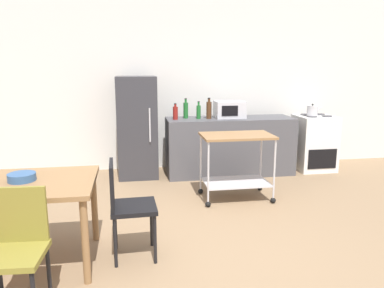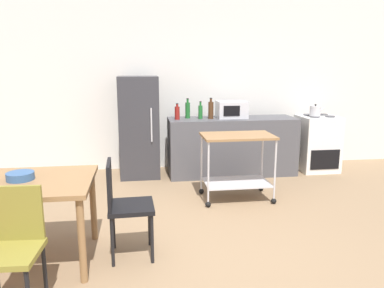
% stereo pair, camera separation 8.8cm
% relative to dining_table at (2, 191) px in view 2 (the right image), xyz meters
% --- Properties ---
extents(ground_plane, '(12.00, 12.00, 0.00)m').
position_rel_dining_table_xyz_m(ground_plane, '(1.71, -0.13, -0.67)').
color(ground_plane, '#8C7051').
extents(back_wall, '(8.40, 0.12, 2.90)m').
position_rel_dining_table_xyz_m(back_wall, '(1.71, 3.07, 0.78)').
color(back_wall, silver).
rests_on(back_wall, ground_plane).
extents(kitchen_counter, '(2.00, 0.64, 0.90)m').
position_rel_dining_table_xyz_m(kitchen_counter, '(2.61, 2.47, -0.22)').
color(kitchen_counter, '#4C4C51').
rests_on(kitchen_counter, ground_plane).
extents(dining_table, '(1.50, 0.90, 0.75)m').
position_rel_dining_table_xyz_m(dining_table, '(0.00, 0.00, 0.00)').
color(dining_table, olive).
rests_on(dining_table, ground_plane).
extents(chair_black, '(0.41, 0.41, 0.89)m').
position_rel_dining_table_xyz_m(chair_black, '(1.01, -0.01, -0.15)').
color(chair_black, black).
rests_on(chair_black, ground_plane).
extents(chair_olive, '(0.43, 0.43, 0.89)m').
position_rel_dining_table_xyz_m(chair_olive, '(0.27, -0.70, -0.15)').
color(chair_olive, olive).
rests_on(chair_olive, ground_plane).
extents(stove_oven, '(0.60, 0.61, 0.92)m').
position_rel_dining_table_xyz_m(stove_oven, '(4.06, 2.49, -0.22)').
color(stove_oven, white).
rests_on(stove_oven, ground_plane).
extents(refrigerator, '(0.60, 0.63, 1.55)m').
position_rel_dining_table_xyz_m(refrigerator, '(1.16, 2.57, 0.10)').
color(refrigerator, '#333338').
rests_on(refrigerator, ground_plane).
extents(kitchen_cart, '(0.91, 0.57, 0.85)m').
position_rel_dining_table_xyz_m(kitchen_cart, '(2.40, 1.32, -0.10)').
color(kitchen_cart, olive).
rests_on(kitchen_cart, ground_plane).
extents(bottle_wine, '(0.08, 0.08, 0.25)m').
position_rel_dining_table_xyz_m(bottle_wine, '(1.74, 2.44, 0.33)').
color(bottle_wine, maroon).
rests_on(bottle_wine, kitchen_counter).
extents(bottle_olive_oil, '(0.07, 0.07, 0.31)m').
position_rel_dining_table_xyz_m(bottle_olive_oil, '(1.92, 2.56, 0.36)').
color(bottle_olive_oil, '#1E6628').
rests_on(bottle_olive_oil, kitchen_counter).
extents(bottle_soda, '(0.07, 0.07, 0.27)m').
position_rel_dining_table_xyz_m(bottle_soda, '(2.11, 2.47, 0.34)').
color(bottle_soda, '#1E6628').
rests_on(bottle_soda, kitchen_counter).
extents(bottle_vinegar, '(0.08, 0.08, 0.32)m').
position_rel_dining_table_xyz_m(bottle_vinegar, '(2.27, 2.45, 0.37)').
color(bottle_vinegar, '#4C2D19').
rests_on(bottle_vinegar, kitchen_counter).
extents(microwave, '(0.46, 0.35, 0.26)m').
position_rel_dining_table_xyz_m(microwave, '(2.61, 2.50, 0.36)').
color(microwave, silver).
rests_on(microwave, kitchen_counter).
extents(fruit_bowl, '(0.23, 0.23, 0.07)m').
position_rel_dining_table_xyz_m(fruit_bowl, '(0.15, 0.03, 0.11)').
color(fruit_bowl, '#33598C').
rests_on(fruit_bowl, dining_table).
extents(kettle, '(0.24, 0.17, 0.19)m').
position_rel_dining_table_xyz_m(kettle, '(3.94, 2.39, 0.33)').
color(kettle, silver).
rests_on(kettle, stove_oven).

